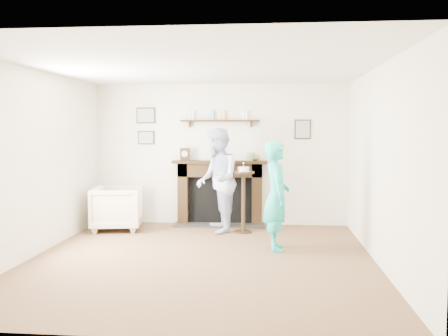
{
  "coord_description": "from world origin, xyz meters",
  "views": [
    {
      "loc": [
        0.9,
        -6.36,
        1.7
      ],
      "look_at": [
        0.21,
        0.9,
        1.13
      ],
      "focal_mm": 40.0,
      "sensor_mm": 36.0,
      "label": 1
    }
  ],
  "objects_px": {
    "armchair": "(118,230)",
    "man": "(217,232)",
    "woman": "(276,250)",
    "pedestal_table": "(243,190)"
  },
  "relations": [
    {
      "from": "armchair",
      "to": "man",
      "type": "relative_size",
      "value": 0.47
    },
    {
      "from": "armchair",
      "to": "man",
      "type": "height_order",
      "value": "man"
    },
    {
      "from": "woman",
      "to": "pedestal_table",
      "type": "distance_m",
      "value": 1.44
    },
    {
      "from": "woman",
      "to": "armchair",
      "type": "bearing_deg",
      "value": 60.21
    },
    {
      "from": "woman",
      "to": "pedestal_table",
      "type": "xyz_separation_m",
      "value": [
        -0.53,
        1.14,
        0.71
      ]
    },
    {
      "from": "armchair",
      "to": "pedestal_table",
      "type": "bearing_deg",
      "value": -99.5
    },
    {
      "from": "woman",
      "to": "pedestal_table",
      "type": "bearing_deg",
      "value": 18.59
    },
    {
      "from": "woman",
      "to": "pedestal_table",
      "type": "relative_size",
      "value": 1.32
    },
    {
      "from": "man",
      "to": "woman",
      "type": "relative_size",
      "value": 1.13
    },
    {
      "from": "man",
      "to": "armchair",
      "type": "bearing_deg",
      "value": -102.6
    }
  ]
}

